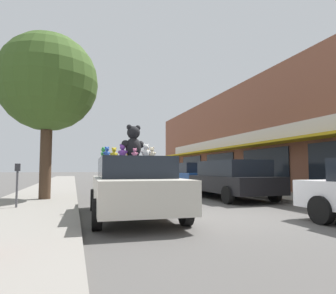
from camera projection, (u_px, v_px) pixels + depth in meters
ground_plane at (225, 216)px, 7.81m from camera, size 260.00×260.00×0.00m
sidewalk_near at (10, 225)px, 6.30m from camera, size 2.83×90.00×0.13m
plush_art_car at (133, 186)px, 7.77m from camera, size 2.25×4.86×1.53m
teddy_bear_giant at (133, 142)px, 8.04m from camera, size 0.68×0.45×0.90m
teddy_bear_white at (146, 151)px, 7.70m from camera, size 0.26×0.16×0.35m
teddy_bear_yellow at (114, 153)px, 8.54m from camera, size 0.24×0.16×0.33m
teddy_bear_brown at (146, 153)px, 8.57m from camera, size 0.24×0.16×0.32m
teddy_bear_blue at (107, 152)px, 7.74m from camera, size 0.22×0.16×0.29m
teddy_bear_pink at (135, 153)px, 7.62m from camera, size 0.18×0.12×0.24m
teddy_bear_cream at (152, 153)px, 7.87m from camera, size 0.21×0.17×0.29m
teddy_bear_purple at (123, 151)px, 7.90m from camera, size 0.27×0.22×0.37m
teddy_bear_orange at (130, 153)px, 8.85m from camera, size 0.26×0.17×0.34m
teddy_bear_green at (103, 153)px, 8.07m from camera, size 0.17×0.22×0.30m
parked_car_far_center at (232, 178)px, 12.27m from camera, size 2.17×4.50×1.59m
parked_car_far_right at (192, 176)px, 16.45m from camera, size 2.10×4.03×1.57m
street_tree at (48, 83)px, 11.50m from camera, size 3.76×3.76×6.33m
parking_meter at (17, 179)px, 8.72m from camera, size 0.14×0.10×1.27m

